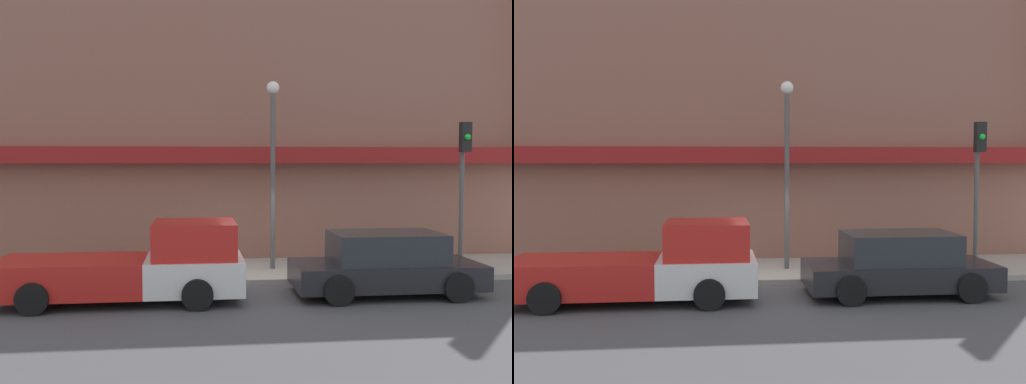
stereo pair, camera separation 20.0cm
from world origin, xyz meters
TOP-DOWN VIEW (x-y plane):
  - ground_plane at (0.00, 0.00)m, footprint 80.00×80.00m
  - sidewalk at (0.00, 1.63)m, footprint 36.00×3.27m
  - building at (0.02, 4.75)m, footprint 19.80×3.80m
  - pickup_truck at (-3.19, -1.27)m, footprint 5.54×2.17m
  - parked_car at (2.66, -1.27)m, footprint 4.49×2.07m
  - fire_hydrant at (-4.14, 0.81)m, footprint 0.20×0.20m
  - street_lamp at (0.30, 1.51)m, footprint 0.36×0.36m
  - traffic_light at (5.35, 0.31)m, footprint 0.28×0.42m

SIDE VIEW (x-z plane):
  - ground_plane at x=0.00m, z-range 0.00..0.00m
  - sidewalk at x=0.00m, z-range 0.00..0.15m
  - fire_hydrant at x=-4.14m, z-range 0.15..0.82m
  - parked_car at x=2.66m, z-range -0.02..1.49m
  - pickup_truck at x=-3.19m, z-range -0.12..1.71m
  - traffic_light at x=5.35m, z-range 0.90..5.01m
  - street_lamp at x=0.30m, z-range 0.84..6.13m
  - building at x=0.02m, z-range -0.25..10.53m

